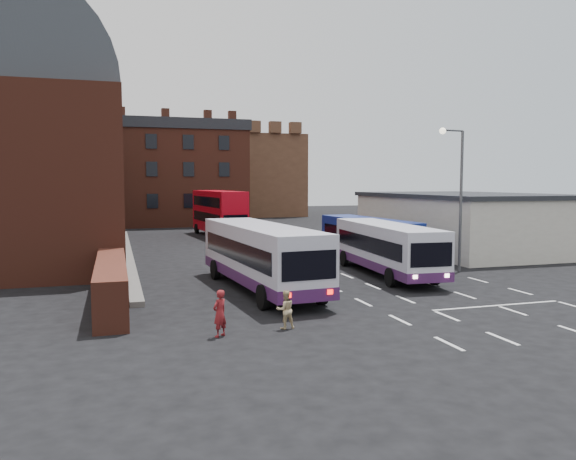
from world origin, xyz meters
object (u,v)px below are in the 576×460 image
object	(u,v)px
bus_white_outbound	(260,252)
bus_blue	(368,235)
bus_red_double	(219,212)
bus_white_inbound	(386,245)
pedestrian_red	(220,313)
street_lamp	(457,186)
pedestrian_beige	(285,309)

from	to	relation	value
bus_white_outbound	bus_blue	bearing A→B (deg)	36.26
bus_white_outbound	bus_red_double	distance (m)	26.41
bus_white_inbound	pedestrian_red	xyz separation A→B (m)	(-10.92, -9.45, -0.87)
bus_white_inbound	street_lamp	world-z (taller)	street_lamp
bus_blue	bus_red_double	xyz separation A→B (m)	(-6.73, 18.05, 0.68)
bus_white_outbound	bus_white_inbound	size ratio (longest dim) A/B	1.10
bus_white_outbound	bus_white_inbound	world-z (taller)	bus_white_outbound
bus_white_outbound	pedestrian_red	world-z (taller)	bus_white_outbound
bus_white_inbound	bus_blue	distance (m)	6.47
street_lamp	pedestrian_red	bearing A→B (deg)	-148.78
bus_white_inbound	bus_red_double	bearing A→B (deg)	-74.53
bus_white_outbound	bus_red_double	bearing A→B (deg)	79.36
bus_white_inbound	pedestrian_red	distance (m)	14.47
pedestrian_beige	bus_white_inbound	bearing A→B (deg)	-134.72
street_lamp	pedestrian_beige	xyz separation A→B (m)	(-12.72, -8.81, -4.18)
bus_white_outbound	bus_blue	world-z (taller)	bus_white_outbound
bus_white_inbound	street_lamp	size ratio (longest dim) A/B	1.30
bus_blue	bus_red_double	distance (m)	19.28
pedestrian_red	pedestrian_beige	bearing A→B (deg)	150.17
bus_red_double	pedestrian_beige	size ratio (longest dim) A/B	8.03
pedestrian_beige	bus_blue	bearing A→B (deg)	-125.72
bus_white_outbound	pedestrian_red	distance (m)	8.20
bus_white_outbound	pedestrian_beige	world-z (taller)	bus_white_outbound
pedestrian_beige	bus_red_double	bearing A→B (deg)	-97.83
bus_white_inbound	pedestrian_red	bearing A→B (deg)	44.95
bus_red_double	street_lamp	xyz separation A→B (m)	(9.06, -24.56, 2.59)
bus_blue	pedestrian_beige	xyz separation A→B (m)	(-10.40, -15.32, -0.91)
bus_blue	street_lamp	xyz separation A→B (m)	(2.32, -6.51, 3.27)
bus_white_outbound	bus_blue	distance (m)	12.53
bus_white_outbound	pedestrian_red	bearing A→B (deg)	-118.64
street_lamp	pedestrian_red	size ratio (longest dim) A/B	5.14
street_lamp	bus_white_inbound	bearing A→B (deg)	175.72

